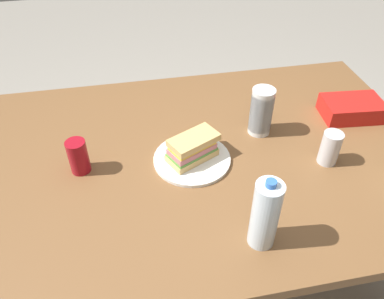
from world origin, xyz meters
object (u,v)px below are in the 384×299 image
(paper_plate, at_px, (192,159))
(soda_can_red, at_px, (78,156))
(water_bottle_tall, at_px, (265,215))
(plastic_cup_stack, at_px, (261,111))
(soda_can_silver, at_px, (330,148))
(sandwich, at_px, (193,148))
(chip_bag, at_px, (352,108))
(dining_table, at_px, (189,171))

(paper_plate, bearing_deg, soda_can_red, 175.91)
(soda_can_red, bearing_deg, paper_plate, -4.09)
(water_bottle_tall, height_order, plastic_cup_stack, water_bottle_tall)
(soda_can_red, xyz_separation_m, soda_can_silver, (0.84, -0.12, 0.00))
(sandwich, xyz_separation_m, soda_can_red, (-0.38, 0.02, 0.01))
(sandwich, bearing_deg, water_bottle_tall, -71.59)
(paper_plate, bearing_deg, plastic_cup_stack, 21.93)
(sandwich, relative_size, plastic_cup_stack, 1.08)
(soda_can_red, bearing_deg, sandwich, -3.56)
(water_bottle_tall, xyz_separation_m, plastic_cup_stack, (0.16, 0.48, -0.02))
(paper_plate, xyz_separation_m, sandwich, (0.00, 0.00, 0.05))
(paper_plate, height_order, water_bottle_tall, water_bottle_tall)
(paper_plate, bearing_deg, chip_bag, 11.82)
(dining_table, relative_size, chip_bag, 7.67)
(chip_bag, bearing_deg, water_bottle_tall, 47.80)
(water_bottle_tall, relative_size, plastic_cup_stack, 1.28)
(paper_plate, relative_size, plastic_cup_stack, 1.45)
(paper_plate, bearing_deg, water_bottle_tall, -71.08)
(dining_table, relative_size, soda_can_silver, 14.47)
(chip_bag, bearing_deg, paper_plate, 16.94)
(plastic_cup_stack, relative_size, soda_can_silver, 1.52)
(water_bottle_tall, distance_m, soda_can_silver, 0.43)
(soda_can_red, relative_size, chip_bag, 0.53)
(paper_plate, relative_size, water_bottle_tall, 1.14)
(water_bottle_tall, bearing_deg, paper_plate, 108.92)
(sandwich, bearing_deg, soda_can_red, 176.44)
(paper_plate, relative_size, soda_can_red, 2.20)
(sandwich, relative_size, water_bottle_tall, 0.85)
(chip_bag, bearing_deg, sandwich, 16.71)
(plastic_cup_stack, bearing_deg, paper_plate, -158.07)
(dining_table, bearing_deg, plastic_cup_stack, 17.06)
(plastic_cup_stack, distance_m, soda_can_silver, 0.27)
(dining_table, height_order, water_bottle_tall, water_bottle_tall)
(dining_table, bearing_deg, soda_can_silver, -14.28)
(chip_bag, distance_m, plastic_cup_stack, 0.40)
(chip_bag, xyz_separation_m, plastic_cup_stack, (-0.39, -0.03, 0.06))
(dining_table, relative_size, paper_plate, 6.57)
(sandwich, relative_size, soda_can_silver, 1.64)
(dining_table, xyz_separation_m, plastic_cup_stack, (0.29, 0.09, 0.17))
(chip_bag, bearing_deg, plastic_cup_stack, 9.18)
(paper_plate, distance_m, water_bottle_tall, 0.40)
(soda_can_silver, bearing_deg, plastic_cup_stack, 130.46)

